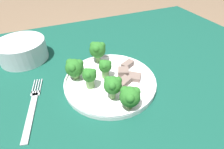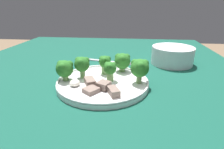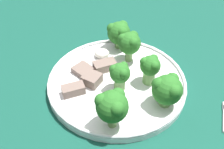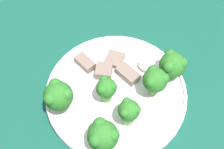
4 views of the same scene
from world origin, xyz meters
name	(u,v)px [view 1 (image 1 of 4)]	position (x,y,z in m)	size (l,w,h in m)	color
table	(103,116)	(0.00, 0.00, 0.62)	(1.37, 1.06, 0.70)	#114738
dinner_plate	(110,81)	(0.04, 0.04, 0.71)	(0.26, 0.26, 0.02)	white
fork	(33,107)	(-0.17, 0.04, 0.70)	(0.07, 0.21, 0.00)	#B2B2B7
cream_bowl	(23,51)	(-0.18, 0.28, 0.73)	(0.16, 0.16, 0.07)	silver
broccoli_floret_near_rim_left	(113,85)	(0.02, -0.02, 0.76)	(0.05, 0.05, 0.07)	#709E56
broccoli_floret_center_left	(89,76)	(-0.02, 0.04, 0.75)	(0.04, 0.04, 0.06)	#709E56
broccoli_floret_back_left	(105,67)	(0.04, 0.06, 0.75)	(0.04, 0.04, 0.06)	#709E56
broccoli_floret_front_left	(97,50)	(0.04, 0.15, 0.76)	(0.05, 0.05, 0.07)	#709E56
broccoli_floret_center_back	(130,96)	(0.05, -0.07, 0.75)	(0.05, 0.05, 0.06)	#709E56
broccoli_floret_mid_cluster	(74,68)	(-0.04, 0.09, 0.75)	(0.05, 0.05, 0.06)	#709E56
meat_slice_front_slice	(134,77)	(0.11, 0.02, 0.72)	(0.05, 0.05, 0.01)	#756056
meat_slice_middle_slice	(123,82)	(0.07, 0.01, 0.72)	(0.05, 0.04, 0.02)	#756056
meat_slice_rear_slice	(123,72)	(0.09, 0.05, 0.72)	(0.04, 0.04, 0.02)	#756056
meat_slice_edge_slice	(128,65)	(0.12, 0.08, 0.72)	(0.05, 0.04, 0.02)	#756056
sauce_dollop	(134,91)	(0.08, -0.03, 0.72)	(0.03, 0.03, 0.02)	silver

